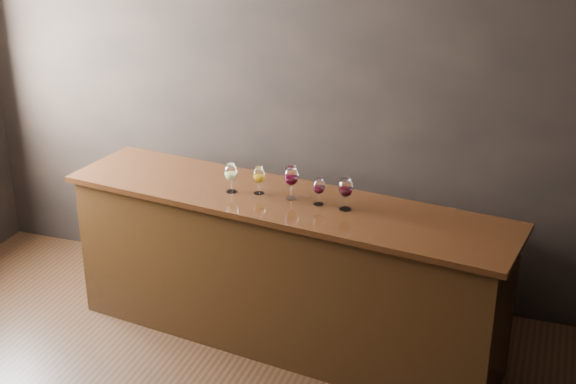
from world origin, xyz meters
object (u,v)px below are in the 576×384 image
(glass_red_a, at_px, (291,177))
(glass_red_b, at_px, (319,187))
(glass_amber, at_px, (259,176))
(bar_counter, at_px, (284,274))
(back_bar_shelf, at_px, (298,247))
(glass_red_c, at_px, (346,188))
(glass_white, at_px, (231,173))

(glass_red_a, bearing_deg, glass_red_b, -10.54)
(glass_amber, bearing_deg, bar_counter, -9.38)
(back_bar_shelf, relative_size, glass_red_c, 10.47)
(glass_red_b, height_order, glass_red_c, glass_red_c)
(back_bar_shelf, bearing_deg, glass_red_a, -75.50)
(glass_red_a, relative_size, glass_red_b, 1.22)
(glass_amber, height_order, glass_red_a, glass_red_a)
(glass_red_a, distance_m, glass_red_b, 0.20)
(glass_white, xyz_separation_m, glass_red_c, (0.78, -0.02, 0.01))
(glass_red_a, distance_m, glass_red_c, 0.38)
(glass_white, xyz_separation_m, glass_amber, (0.18, 0.04, -0.01))
(glass_amber, height_order, glass_red_b, glass_amber)
(back_bar_shelf, distance_m, glass_red_a, 1.01)
(bar_counter, bearing_deg, glass_red_b, 4.96)
(back_bar_shelf, bearing_deg, glass_red_b, -60.90)
(bar_counter, xyz_separation_m, glass_amber, (-0.18, 0.03, 0.67))
(glass_red_a, height_order, glass_red_b, glass_red_a)
(back_bar_shelf, xyz_separation_m, glass_red_c, (0.53, -0.64, 0.80))
(glass_white, distance_m, glass_red_a, 0.40)
(glass_amber, bearing_deg, glass_red_c, -5.78)
(glass_amber, height_order, glass_red_c, glass_red_c)
(glass_white, bearing_deg, glass_amber, 11.53)
(glass_amber, bearing_deg, glass_white, -168.47)
(glass_white, distance_m, glass_red_c, 0.78)
(glass_white, xyz_separation_m, glass_red_a, (0.40, 0.03, 0.01))
(bar_counter, relative_size, glass_red_c, 13.80)
(bar_counter, bearing_deg, back_bar_shelf, 107.95)
(glass_red_a, bearing_deg, bar_counter, -150.14)
(back_bar_shelf, distance_m, glass_white, 1.04)
(back_bar_shelf, distance_m, glass_red_c, 1.16)
(back_bar_shelf, xyz_separation_m, glass_red_a, (0.15, -0.59, 0.81))
(glass_red_a, xyz_separation_m, glass_red_b, (0.20, -0.04, -0.03))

